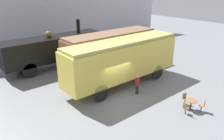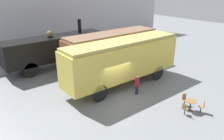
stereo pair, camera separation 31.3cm
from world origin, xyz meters
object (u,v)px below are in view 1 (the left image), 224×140
Objects in this scene: passenger_coach_wooden at (111,47)px; visitor_person at (137,84)px; passenger_coach_vintage at (123,59)px; cafe_table_near at (191,103)px; cafe_chair_0 at (185,107)px; steam_locomotive at (55,48)px.

passenger_coach_wooden is 6.33m from visitor_person.
visitor_person is (-2.17, -5.78, -1.37)m from passenger_coach_wooden.
passenger_coach_vintage is at bearing -116.66° from passenger_coach_wooden.
passenger_coach_vintage is at bearing 82.62° from visitor_person.
passenger_coach_vintage is 13.62× the size of cafe_table_near.
cafe_chair_0 is at bearing -89.21° from passenger_coach_vintage.
steam_locomotive is at bearing 103.17° from cafe_table_near.
cafe_table_near is 0.76m from cafe_chair_0.
visitor_person is at bearing -110.57° from passenger_coach_wooden.
passenger_coach_vintage reaches higher than cafe_table_near.
cafe_table_near is (0.84, -5.99, -1.79)m from passenger_coach_vintage.
cafe_chair_0 is at bearing -175.19° from cafe_table_near.
passenger_coach_wooden is at bearing 83.75° from cafe_table_near.
passenger_coach_vintage is at bearing 98.00° from cafe_table_near.
cafe_chair_0 is (2.44, -13.74, -1.54)m from steam_locomotive.
cafe_chair_0 is 0.56× the size of visitor_person.
steam_locomotive is at bearing 107.07° from passenger_coach_vintage.
visitor_person is at bearing 105.24° from cafe_table_near.
passenger_coach_vintage is 6.80× the size of visitor_person.
steam_locomotive is 14.04m from cafe_chair_0.
passenger_coach_wooden is 13.00× the size of cafe_table_near.
passenger_coach_vintage is at bearing -72.93° from steam_locomotive.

